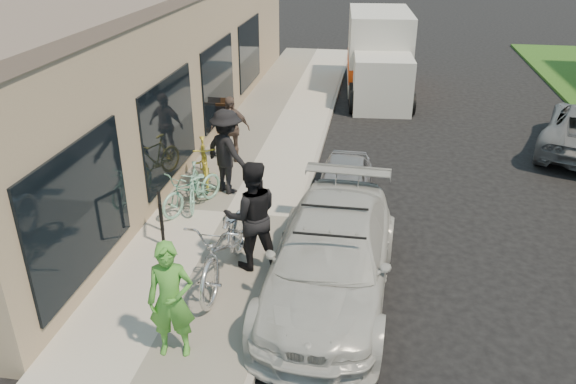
{
  "coord_description": "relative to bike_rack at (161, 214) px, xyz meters",
  "views": [
    {
      "loc": [
        0.98,
        -7.17,
        5.72
      ],
      "look_at": [
        -0.56,
        2.34,
        1.05
      ],
      "focal_mm": 35.0,
      "sensor_mm": 36.0,
      "label": 1
    }
  ],
  "objects": [
    {
      "name": "sedan_white",
      "position": [
        3.36,
        -1.08,
        0.03
      ],
      "size": [
        2.22,
        4.96,
        1.45
      ],
      "rotation": [
        0.0,
        0.0,
        -0.05
      ],
      "color": "beige",
      "rests_on": "ground"
    },
    {
      "name": "bystander_b",
      "position": [
        0.32,
        4.07,
        0.31
      ],
      "size": [
        1.05,
        0.62,
        1.68
      ],
      "primitive_type": "imported",
      "rotation": [
        0.0,
        0.0,
        0.22
      ],
      "color": "brown",
      "rests_on": "sidewalk"
    },
    {
      "name": "tandem_bike",
      "position": [
        1.58,
        -1.11,
        0.13
      ],
      "size": [
        0.95,
        2.53,
        1.31
      ],
      "primitive_type": "imported",
      "rotation": [
        0.0,
        0.0,
        -0.03
      ],
      "color": "silver",
      "rests_on": "sidewalk"
    },
    {
      "name": "cruiser_bike_c",
      "position": [
        0.08,
        2.56,
        -0.0
      ],
      "size": [
        1.09,
        1.81,
        1.05
      ],
      "primitive_type": "imported",
      "rotation": [
        0.0,
        0.0,
        0.37
      ],
      "color": "gold",
      "rests_on": "sidewalk"
    },
    {
      "name": "man_standing",
      "position": [
        1.93,
        -0.64,
        0.47
      ],
      "size": [
        1.17,
        1.04,
        1.99
      ],
      "primitive_type": "imported",
      "rotation": [
        0.0,
        0.0,
        3.49
      ],
      "color": "black",
      "rests_on": "sidewalk"
    },
    {
      "name": "sedan_silver",
      "position": [
        3.33,
        2.28,
        -0.17
      ],
      "size": [
        1.28,
        3.0,
        1.01
      ],
      "primitive_type": "imported",
      "rotation": [
        0.0,
        0.0,
        -0.03
      ],
      "color": "#9B9CA1",
      "rests_on": "ground"
    },
    {
      "name": "curb",
      "position": [
        2.48,
        1.23,
        -0.61
      ],
      "size": [
        0.12,
        34.0,
        0.13
      ],
      "primitive_type": "cube",
      "color": "gray",
      "rests_on": "ground"
    },
    {
      "name": "cruiser_bike_b",
      "position": [
        0.2,
        1.29,
        -0.07
      ],
      "size": [
        1.29,
        1.82,
        0.91
      ],
      "primitive_type": "imported",
      "rotation": [
        0.0,
        0.0,
        -0.44
      ],
      "color": "#85C7AE",
      "rests_on": "sidewalk"
    },
    {
      "name": "sandwich_board",
      "position": [
        -0.42,
        5.98,
        -0.03
      ],
      "size": [
        0.62,
        0.63,
        0.97
      ],
      "rotation": [
        0.0,
        0.0,
        0.05
      ],
      "color": "black",
      "rests_on": "sidewalk"
    },
    {
      "name": "ground",
      "position": [
        2.93,
        -1.77,
        -0.68
      ],
      "size": [
        120.0,
        120.0,
        0.0
      ],
      "primitive_type": "plane",
      "color": "black",
      "rests_on": "ground"
    },
    {
      "name": "woman_rider",
      "position": [
        1.33,
        -3.02,
        0.36
      ],
      "size": [
        0.71,
        0.53,
        1.78
      ],
      "primitive_type": "imported",
      "rotation": [
        0.0,
        0.0,
        0.17
      ],
      "color": "#499832",
      "rests_on": "sidewalk"
    },
    {
      "name": "cruiser_bike_a",
      "position": [
        0.18,
        1.47,
        -0.08
      ],
      "size": [
        0.7,
        1.54,
        0.89
      ],
      "primitive_type": "imported",
      "rotation": [
        0.0,
        0.0,
        0.2
      ],
      "color": "#85C7AE",
      "rests_on": "sidewalk"
    },
    {
      "name": "storefront",
      "position": [
        -2.31,
        6.22,
        1.45
      ],
      "size": [
        3.6,
        20.0,
        4.22
      ],
      "color": "tan",
      "rests_on": "ground"
    },
    {
      "name": "sidewalk",
      "position": [
        0.93,
        1.23,
        -0.6
      ],
      "size": [
        3.0,
        34.0,
        0.15
      ],
      "primitive_type": "cube",
      "color": "#B2ACA0",
      "rests_on": "ground"
    },
    {
      "name": "bike_rack",
      "position": [
        0.0,
        0.0,
        0.0
      ],
      "size": [
        0.28,
        0.58,
        0.87
      ],
      "rotation": [
        0.0,
        0.0,
        0.39
      ],
      "color": "black",
      "rests_on": "sidewalk"
    },
    {
      "name": "moving_truck",
      "position": [
        3.89,
        11.7,
        0.57
      ],
      "size": [
        2.55,
        5.85,
        2.8
      ],
      "rotation": [
        0.0,
        0.0,
        0.07
      ],
      "color": "beige",
      "rests_on": "ground"
    },
    {
      "name": "bystander_a",
      "position": [
        0.73,
        2.25,
        0.44
      ],
      "size": [
        1.43,
        1.3,
        1.93
      ],
      "primitive_type": "imported",
      "rotation": [
        0.0,
        0.0,
        2.53
      ],
      "color": "black",
      "rests_on": "sidewalk"
    }
  ]
}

